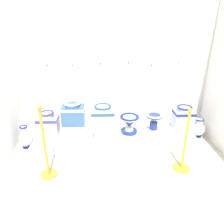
{
  "coord_description": "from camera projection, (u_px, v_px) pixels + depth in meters",
  "views": [
    {
      "loc": [
        1.58,
        -0.73,
        2.05
      ],
      "look_at": [
        1.72,
        2.7,
        0.57
      ],
      "focal_mm": 33.69,
      "sensor_mm": 36.0,
      "label": 1
    }
  ],
  "objects": [
    {
      "name": "ground_plane",
      "position": [
        124.0,
        218.0,
        2.4
      ],
      "size": [
        5.57,
        5.98,
        0.02
      ],
      "primitive_type": "cube",
      "color": "beige"
    },
    {
      "name": "wall_back",
      "position": [
        114.0,
        52.0,
        3.82
      ],
      "size": [
        3.77,
        0.06,
        3.09
      ],
      "primitive_type": "cube",
      "color": "white",
      "rests_on": "ground_plane"
    },
    {
      "name": "display_platform",
      "position": [
        115.0,
        138.0,
        3.95
      ],
      "size": [
        2.97,
        0.92,
        0.09
      ],
      "primitive_type": "cube",
      "color": "white",
      "rests_on": "ground_plane"
    },
    {
      "name": "plinth_block_squat_floral",
      "position": [
        50.0,
        136.0,
        3.85
      ],
      "size": [
        0.39,
        0.36,
        0.07
      ],
      "primitive_type": "cube",
      "color": "white",
      "rests_on": "display_platform"
    },
    {
      "name": "antique_toilet_squat_floral",
      "position": [
        48.0,
        123.0,
        3.75
      ],
      "size": [
        0.37,
        0.29,
        0.43
      ],
      "color": "#ADAFD7",
      "rests_on": "plinth_block_squat_floral"
    },
    {
      "name": "plinth_block_pale_glazed",
      "position": [
        75.0,
        130.0,
        3.83
      ],
      "size": [
        0.36,
        0.32,
        0.27
      ],
      "primitive_type": "cube",
      "color": "white",
      "rests_on": "display_platform"
    },
    {
      "name": "antique_toilet_pale_glazed",
      "position": [
        73.0,
        113.0,
        3.69
      ],
      "size": [
        0.4,
        0.29,
        0.42
      ],
      "color": "#375F8C",
      "rests_on": "plinth_block_pale_glazed"
    },
    {
      "name": "plinth_block_rightmost",
      "position": [
        103.0,
        132.0,
        3.82
      ],
      "size": [
        0.3,
        0.33,
        0.23
      ],
      "primitive_type": "cube",
      "color": "white",
      "rests_on": "display_platform"
    },
    {
      "name": "antique_toilet_rightmost",
      "position": [
        103.0,
        116.0,
        3.7
      ],
      "size": [
        0.4,
        0.32,
        0.39
      ],
      "color": "#ABC8E4",
      "rests_on": "plinth_block_rightmost"
    },
    {
      "name": "plinth_block_slender_white",
      "position": [
        129.0,
        133.0,
        3.97
      ],
      "size": [
        0.4,
        0.32,
        0.04
      ],
      "primitive_type": "cube",
      "color": "white",
      "rests_on": "display_platform"
    },
    {
      "name": "antique_toilet_slender_white",
      "position": [
        129.0,
        122.0,
        3.88
      ],
      "size": [
        0.35,
        0.35,
        0.34
      ],
      "color": "navy",
      "rests_on": "plinth_block_slender_white"
    },
    {
      "name": "plinth_block_tall_cobalt",
      "position": [
        153.0,
        132.0,
        3.98
      ],
      "size": [
        0.37,
        0.33,
        0.05
      ],
      "primitive_type": "cube",
      "color": "white",
      "rests_on": "display_platform"
    },
    {
      "name": "antique_toilet_tall_cobalt",
      "position": [
        154.0,
        120.0,
        3.88
      ],
      "size": [
        0.32,
        0.32,
        0.36
      ],
      "color": "#A1A9CE",
      "rests_on": "plinth_block_tall_cobalt"
    },
    {
      "name": "plinth_block_leftmost",
      "position": [
        181.0,
        130.0,
        4.01
      ],
      "size": [
        0.4,
        0.36,
        0.1
      ],
      "primitive_type": "cube",
      "color": "white",
      "rests_on": "display_platform"
    },
    {
      "name": "antique_toilet_leftmost",
      "position": [
        183.0,
        117.0,
        3.9
      ],
      "size": [
        0.37,
        0.29,
        0.44
      ],
      "color": "#A8B0DA",
      "rests_on": "plinth_block_leftmost"
    },
    {
      "name": "info_placard_first",
      "position": [
        50.0,
        68.0,
        3.85
      ],
      "size": [
        0.13,
        0.01,
        0.14
      ],
      "color": "white"
    },
    {
      "name": "info_placard_second",
      "position": [
        75.0,
        67.0,
        3.87
      ],
      "size": [
        0.12,
        0.01,
        0.14
      ],
      "color": "white"
    },
    {
      "name": "info_placard_third",
      "position": [
        102.0,
        66.0,
        3.88
      ],
      "size": [
        0.1,
        0.01,
        0.12
      ],
      "color": "white"
    },
    {
      "name": "info_placard_fourth",
      "position": [
        130.0,
        65.0,
        3.89
      ],
      "size": [
        0.1,
        0.01,
        0.14
      ],
      "color": "white"
    },
    {
      "name": "info_placard_fifth",
      "position": [
        153.0,
        67.0,
        3.93
      ],
      "size": [
        0.12,
        0.01,
        0.12
      ],
      "color": "white"
    },
    {
      "name": "info_placard_sixth",
      "position": [
        180.0,
        65.0,
        3.93
      ],
      "size": [
        0.09,
        0.01,
        0.14
      ],
      "color": "white"
    },
    {
      "name": "decorative_vase_companion",
      "position": [
        26.0,
        139.0,
        3.66
      ],
      "size": [
        0.23,
        0.23,
        0.42
      ],
      "color": "navy",
      "rests_on": "ground_plane"
    },
    {
      "name": "decorative_vase_spare",
      "position": [
        198.0,
        128.0,
        4.02
      ],
      "size": [
        0.26,
        0.26,
        0.38
      ],
      "color": "navy",
      "rests_on": "ground_plane"
    },
    {
      "name": "stanchion_post_near_left",
      "position": [
        46.0,
        155.0,
        2.92
      ],
      "size": [
        0.24,
        0.24,
        1.09
      ],
      "color": "gold",
      "rests_on": "ground_plane"
    },
    {
      "name": "stanchion_post_near_right",
      "position": [
        184.0,
        152.0,
        3.07
      ],
      "size": [
        0.25,
        0.25,
        0.99
      ],
      "color": "gold",
      "rests_on": "ground_plane"
    }
  ]
}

